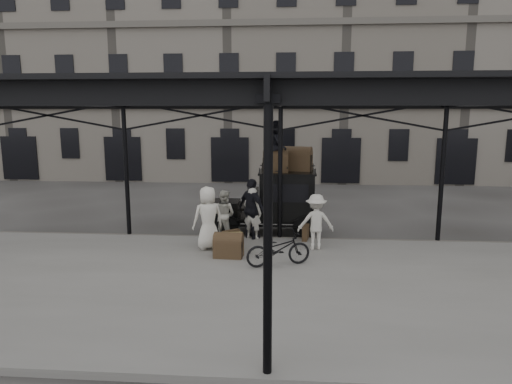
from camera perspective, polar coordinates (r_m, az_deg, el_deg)
ground at (r=13.03m, az=2.74°, el=-8.66°), size 120.00×120.00×0.00m
platform at (r=11.13m, az=2.44°, el=-11.59°), size 28.00×8.00×0.15m
canopy at (r=10.63m, az=2.67°, el=12.30°), size 22.50×9.00×4.74m
building_frontage at (r=30.47m, az=3.86°, el=15.35°), size 64.00×8.00×14.00m
taxi at (r=15.64m, az=2.73°, el=-0.92°), size 3.65×1.55×2.18m
porter_left at (r=14.54m, az=-0.45°, el=-2.65°), size 0.71×0.58×1.66m
porter_midleft at (r=14.66m, az=-4.02°, el=-2.78°), size 0.93×0.85×1.56m
porter_centre at (r=13.53m, az=-6.02°, el=-3.21°), size 1.09×0.96×1.87m
porter_official at (r=14.52m, az=-0.52°, el=-2.12°), size 1.15×1.12×1.93m
porter_right at (r=13.55m, az=7.49°, el=-3.71°), size 1.12×0.71×1.65m
bicycle at (r=12.11m, az=2.80°, el=-7.11°), size 1.85×1.16×0.92m
porter_roof at (r=15.30m, az=2.66°, el=5.75°), size 0.70×0.87×1.70m
steamer_trunk_roof_near at (r=15.21m, az=2.44°, el=3.62°), size 0.86×0.57×0.60m
steamer_trunk_roof_far at (r=15.65m, az=5.25°, el=3.94°), size 1.03×0.75×0.69m
steamer_trunk_platform at (r=12.86m, az=-3.46°, el=-6.85°), size 0.83×0.54×0.59m
wicker_hamper at (r=13.47m, az=-2.95°, el=-6.26°), size 0.65×0.52×0.50m
suitcase_upright at (r=14.65m, az=6.23°, el=-5.05°), size 0.25×0.62×0.45m
suitcase_flat at (r=14.23m, az=-3.18°, el=-5.56°), size 0.56×0.50×0.40m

